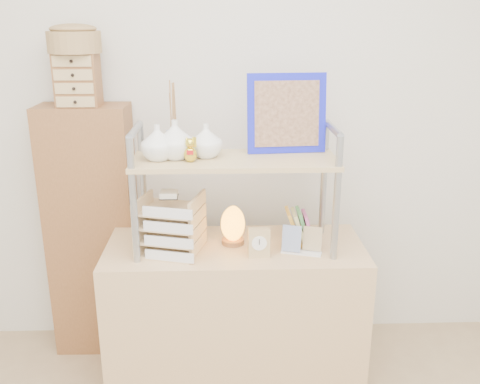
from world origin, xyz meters
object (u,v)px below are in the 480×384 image
object	(u,v)px
cabinet	(93,232)
desk	(235,316)
letter_tray	(171,229)
salt_lamp	(233,225)

from	to	relation	value
cabinet	desk	bearing A→B (deg)	-25.40
desk	letter_tray	world-z (taller)	letter_tray
desk	salt_lamp	distance (m)	0.47
letter_tray	salt_lamp	bearing A→B (deg)	18.86
desk	cabinet	bearing A→B (deg)	153.57
cabinet	salt_lamp	distance (m)	0.83
desk	letter_tray	distance (m)	0.57
cabinet	letter_tray	bearing A→B (deg)	-42.75
salt_lamp	desk	bearing A→B (deg)	-71.91
cabinet	salt_lamp	xyz separation A→B (m)	(0.73, -0.34, 0.17)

